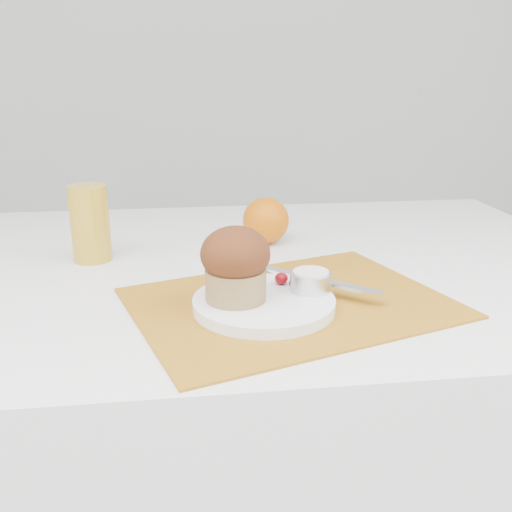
{
  "coord_description": "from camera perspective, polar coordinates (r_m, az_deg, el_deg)",
  "views": [
    {
      "loc": [
        -0.1,
        -0.83,
        1.05
      ],
      "look_at": [
        -0.0,
        -0.08,
        0.8
      ],
      "focal_mm": 40.0,
      "sensor_mm": 36.0,
      "label": 1
    }
  ],
  "objects": [
    {
      "name": "muffin",
      "position": [
        0.72,
        -2.06,
        -0.75
      ],
      "size": [
        0.1,
        0.1,
        0.1
      ],
      "color": "#9C7D4B",
      "rests_on": "plate"
    },
    {
      "name": "raspberry_far",
      "position": [
        0.77,
        3.98,
        -2.77
      ],
      "size": [
        0.02,
        0.02,
        0.02
      ],
      "primitive_type": "ellipsoid",
      "color": "#520215",
      "rests_on": "plate"
    },
    {
      "name": "butter_knife",
      "position": [
        0.8,
        5.94,
        -2.36
      ],
      "size": [
        0.16,
        0.14,
        0.0
      ],
      "primitive_type": "cube",
      "rotation": [
        0.0,
        0.0,
        -0.72
      ],
      "color": "silver",
      "rests_on": "plate"
    },
    {
      "name": "cream",
      "position": [
        0.76,
        5.52,
        -1.71
      ],
      "size": [
        0.05,
        0.05,
        0.01
      ],
      "primitive_type": "cylinder",
      "rotation": [
        0.0,
        0.0,
        -0.01
      ],
      "color": "white",
      "rests_on": "ramekin"
    },
    {
      "name": "placemat",
      "position": [
        0.77,
        3.46,
        -4.68
      ],
      "size": [
        0.48,
        0.41,
        0.0
      ],
      "primitive_type": "cube",
      "rotation": [
        0.0,
        0.0,
        0.31
      ],
      "color": "#A86A17",
      "rests_on": "table"
    },
    {
      "name": "ramekin",
      "position": [
        0.77,
        5.49,
        -2.55
      ],
      "size": [
        0.07,
        0.07,
        0.02
      ],
      "primitive_type": "cylinder",
      "rotation": [
        0.0,
        0.0,
        0.38
      ],
      "color": "silver",
      "rests_on": "plate"
    },
    {
      "name": "raspberry_near",
      "position": [
        0.79,
        2.55,
        -2.26
      ],
      "size": [
        0.02,
        0.02,
        0.02
      ],
      "primitive_type": "ellipsoid",
      "color": "#5A0207",
      "rests_on": "plate"
    },
    {
      "name": "plate",
      "position": [
        0.74,
        0.79,
        -4.75
      ],
      "size": [
        0.2,
        0.2,
        0.01
      ],
      "primitive_type": "cylinder",
      "rotation": [
        0.0,
        0.0,
        0.1
      ],
      "color": "white",
      "rests_on": "placemat"
    },
    {
      "name": "orange",
      "position": [
        1.03,
        0.99,
        3.56
      ],
      "size": [
        0.08,
        0.08,
        0.08
      ],
      "primitive_type": "sphere",
      "color": "#D36407",
      "rests_on": "table"
    },
    {
      "name": "table",
      "position": [
        1.12,
        -0.64,
        -19.03
      ],
      "size": [
        1.2,
        0.8,
        0.75
      ],
      "primitive_type": "cube",
      "color": "white",
      "rests_on": "ground"
    },
    {
      "name": "juice_glass",
      "position": [
        0.97,
        -16.26,
        3.16
      ],
      "size": [
        0.07,
        0.07,
        0.13
      ],
      "primitive_type": "cylinder",
      "rotation": [
        0.0,
        0.0,
        0.12
      ],
      "color": "gold",
      "rests_on": "table"
    }
  ]
}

